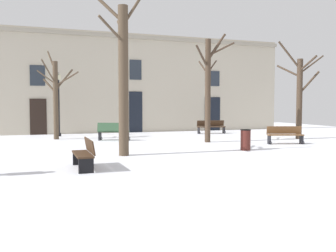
{
  "coord_description": "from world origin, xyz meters",
  "views": [
    {
      "loc": [
        -5.71,
        -14.65,
        1.86
      ],
      "look_at": [
        0.0,
        1.88,
        0.84
      ],
      "focal_mm": 39.19,
      "sensor_mm": 36.0,
      "label": 1
    }
  ],
  "objects": [
    {
      "name": "tree_right_of_center",
      "position": [
        2.09,
        1.82,
        2.8
      ],
      "size": [
        2.12,
        1.44,
        5.35
      ],
      "color": "#423326",
      "rests_on": "ground"
    },
    {
      "name": "streetlamp",
      "position": [
        -4.75,
        7.82,
        2.29
      ],
      "size": [
        0.3,
        0.3,
        3.74
      ],
      "color": "black",
      "rests_on": "ground"
    },
    {
      "name": "bench_back_to_back_left",
      "position": [
        -4.55,
        -3.87,
        0.44
      ],
      "size": [
        0.51,
        1.69,
        0.87
      ],
      "rotation": [
        0.0,
        0.0,
        4.73
      ],
      "color": "#3D2819",
      "rests_on": "ground"
    },
    {
      "name": "ground_plane",
      "position": [
        0.0,
        0.0,
        0.0
      ],
      "size": [
        36.07,
        36.07,
        0.0
      ],
      "primitive_type": "plane",
      "color": "white"
    },
    {
      "name": "bench_far_corner",
      "position": [
        5.18,
        -0.11,
        0.44
      ],
      "size": [
        1.74,
        0.92,
        0.84
      ],
      "rotation": [
        0.0,
        0.0,
        5.98
      ],
      "color": "brown",
      "rests_on": "ground"
    },
    {
      "name": "building_facade",
      "position": [
        0.01,
        9.6,
        3.37
      ],
      "size": [
        22.54,
        0.6,
        6.61
      ],
      "color": "#BCB29E",
      "rests_on": "ground"
    },
    {
      "name": "bench_facing_shops",
      "position": [
        4.62,
        6.74,
        0.45
      ],
      "size": [
        1.87,
        0.74,
        0.85
      ],
      "rotation": [
        0.0,
        0.0,
        6.12
      ],
      "color": "#3D2819",
      "rests_on": "ground"
    },
    {
      "name": "bench_near_center_tree",
      "position": [
        -2.19,
        4.23,
        0.47
      ],
      "size": [
        1.68,
        1.13,
        0.93
      ],
      "rotation": [
        0.0,
        0.0,
        2.71
      ],
      "color": "#2D4C33",
      "rests_on": "ground"
    },
    {
      "name": "litter_bin",
      "position": [
        2.15,
        -1.61,
        0.43
      ],
      "size": [
        0.43,
        0.43,
        0.85
      ],
      "color": "#4C1E19",
      "rests_on": "ground"
    },
    {
      "name": "tree_left_of_center",
      "position": [
        -2.89,
        -1.49,
        2.94
      ],
      "size": [
        1.99,
        2.04,
        6.24
      ],
      "color": "#4C3D2D",
      "rests_on": "ground"
    },
    {
      "name": "tree_near_facade",
      "position": [
        -4.98,
        5.91,
        2.32
      ],
      "size": [
        2.15,
        1.79,
        4.77
      ],
      "color": "#4C3D2D",
      "rests_on": "ground"
    },
    {
      "name": "tree_center",
      "position": [
        7.49,
        1.79,
        2.45
      ],
      "size": [
        2.76,
        2.52,
        5.27
      ],
      "color": "#423326",
      "rests_on": "ground"
    }
  ]
}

